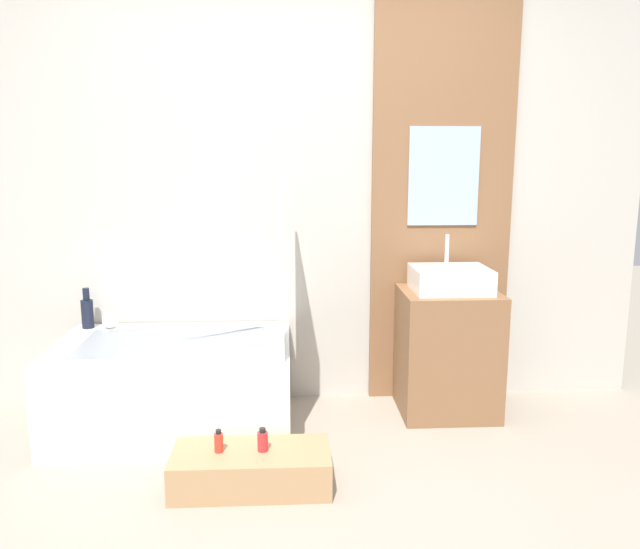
{
  "coord_description": "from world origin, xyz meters",
  "views": [
    {
      "loc": [
        -0.04,
        -2.14,
        1.48
      ],
      "look_at": [
        0.11,
        0.68,
        0.94
      ],
      "focal_mm": 35.0,
      "sensor_mm": 36.0,
      "label": 1
    }
  ],
  "objects_px": {
    "vase_tall_dark": "(87,312)",
    "bottle_soap_primary": "(219,442)",
    "bottle_soap_secondary": "(263,441)",
    "bathtub": "(175,385)",
    "vase_round_light": "(110,320)",
    "wooden_step_bench": "(251,469)",
    "sink": "(450,279)"
  },
  "relations": [
    {
      "from": "vase_tall_dark",
      "to": "bottle_soap_primary",
      "type": "height_order",
      "value": "vase_tall_dark"
    },
    {
      "from": "vase_tall_dark",
      "to": "bottle_soap_secondary",
      "type": "distance_m",
      "value": 1.47
    },
    {
      "from": "bathtub",
      "to": "vase_round_light",
      "type": "xyz_separation_m",
      "value": [
        -0.41,
        0.3,
        0.29
      ]
    },
    {
      "from": "bathtub",
      "to": "wooden_step_bench",
      "type": "bearing_deg",
      "value": -55.57
    },
    {
      "from": "bathtub",
      "to": "sink",
      "type": "xyz_separation_m",
      "value": [
        1.54,
        0.14,
        0.54
      ]
    },
    {
      "from": "vase_tall_dark",
      "to": "vase_round_light",
      "type": "relative_size",
      "value": 2.62
    },
    {
      "from": "vase_round_light",
      "to": "bottle_soap_primary",
      "type": "xyz_separation_m",
      "value": [
        0.72,
        -0.96,
        -0.31
      ]
    },
    {
      "from": "bathtub",
      "to": "wooden_step_bench",
      "type": "xyz_separation_m",
      "value": [
        0.45,
        -0.65,
        -0.16
      ]
    },
    {
      "from": "wooden_step_bench",
      "to": "sink",
      "type": "bearing_deg",
      "value": 36.11
    },
    {
      "from": "vase_tall_dark",
      "to": "vase_round_light",
      "type": "height_order",
      "value": "vase_tall_dark"
    },
    {
      "from": "bathtub",
      "to": "vase_round_light",
      "type": "height_order",
      "value": "vase_round_light"
    },
    {
      "from": "bottle_soap_primary",
      "to": "bottle_soap_secondary",
      "type": "bearing_deg",
      "value": 0.0
    },
    {
      "from": "bottle_soap_primary",
      "to": "bathtub",
      "type": "bearing_deg",
      "value": 115.07
    },
    {
      "from": "wooden_step_bench",
      "to": "vase_tall_dark",
      "type": "xyz_separation_m",
      "value": [
        -0.99,
        0.97,
        0.5
      ]
    },
    {
      "from": "bottle_soap_secondary",
      "to": "bottle_soap_primary",
      "type": "bearing_deg",
      "value": -180.0
    },
    {
      "from": "wooden_step_bench",
      "to": "bathtub",
      "type": "bearing_deg",
      "value": 124.43
    },
    {
      "from": "wooden_step_bench",
      "to": "bottle_soap_secondary",
      "type": "height_order",
      "value": "bottle_soap_secondary"
    },
    {
      "from": "sink",
      "to": "vase_tall_dark",
      "type": "xyz_separation_m",
      "value": [
        -2.09,
        0.17,
        -0.21
      ]
    },
    {
      "from": "vase_tall_dark",
      "to": "vase_round_light",
      "type": "distance_m",
      "value": 0.14
    },
    {
      "from": "bathtub",
      "to": "bottle_soap_primary",
      "type": "height_order",
      "value": "bathtub"
    },
    {
      "from": "sink",
      "to": "vase_round_light",
      "type": "bearing_deg",
      "value": 175.3
    },
    {
      "from": "bathtub",
      "to": "wooden_step_bench",
      "type": "distance_m",
      "value": 0.81
    },
    {
      "from": "vase_tall_dark",
      "to": "bottle_soap_secondary",
      "type": "relative_size",
      "value": 2.2
    },
    {
      "from": "sink",
      "to": "vase_tall_dark",
      "type": "height_order",
      "value": "sink"
    },
    {
      "from": "sink",
      "to": "bottle_soap_primary",
      "type": "bearing_deg",
      "value": -147.17
    },
    {
      "from": "bathtub",
      "to": "bottle_soap_secondary",
      "type": "bearing_deg",
      "value": -52.5
    },
    {
      "from": "wooden_step_bench",
      "to": "vase_tall_dark",
      "type": "relative_size",
      "value": 3.01
    },
    {
      "from": "bathtub",
      "to": "vase_tall_dark",
      "type": "bearing_deg",
      "value": 149.93
    },
    {
      "from": "bathtub",
      "to": "vase_round_light",
      "type": "relative_size",
      "value": 13.86
    },
    {
      "from": "sink",
      "to": "bottle_soap_secondary",
      "type": "height_order",
      "value": "sink"
    },
    {
      "from": "sink",
      "to": "vase_round_light",
      "type": "xyz_separation_m",
      "value": [
        -1.96,
        0.16,
        -0.26
      ]
    },
    {
      "from": "sink",
      "to": "vase_tall_dark",
      "type": "bearing_deg",
      "value": 175.29
    }
  ]
}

